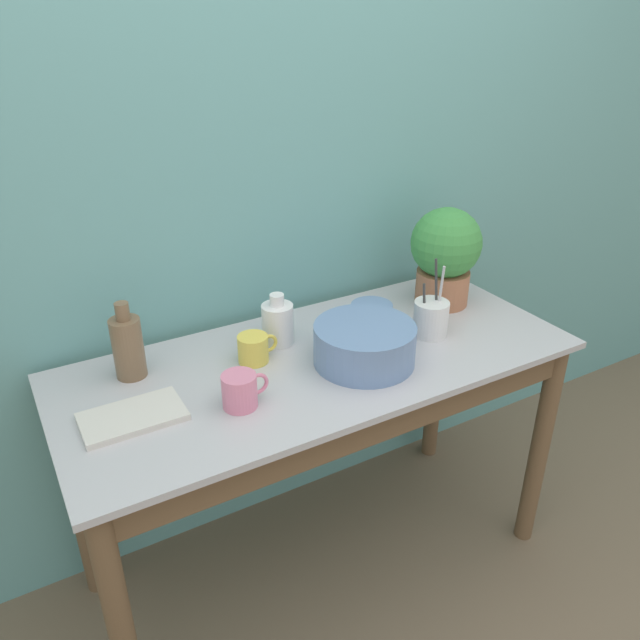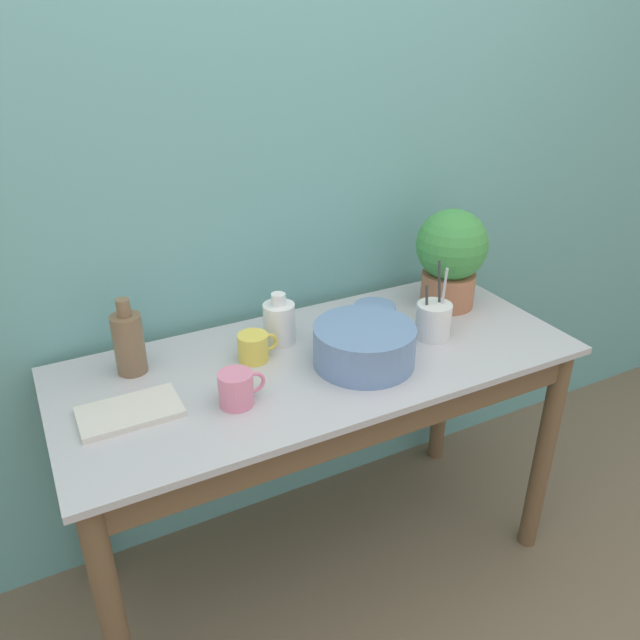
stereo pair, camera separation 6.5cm
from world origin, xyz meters
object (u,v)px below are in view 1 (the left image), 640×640
bowl_small_blue (371,315)px  bottle_short (278,323)px  bottle_tall (128,346)px  bowl_wash_large (364,344)px  potted_plant (445,253)px  mug_yellow (254,348)px  mug_pink (240,390)px  utensil_cup (431,318)px  tray_board (133,417)px

bowl_small_blue → bottle_short: bearing=172.4°
bottle_tall → bowl_wash_large: bearing=-23.5°
bowl_wash_large → potted_plant: bearing=24.2°
mug_yellow → bowl_small_blue: size_ratio=0.91×
bowl_small_blue → mug_pink: bearing=-158.8°
bowl_small_blue → utensil_cup: bearing=-50.6°
bowl_small_blue → potted_plant: bearing=3.3°
utensil_cup → mug_yellow: bearing=167.1°
potted_plant → bottle_tall: bearing=176.8°
utensil_cup → tray_board: (-0.89, 0.02, -0.05)m
potted_plant → bottle_short: 0.61m
bowl_wash_large → bottle_short: bearing=125.6°
mug_yellow → bowl_small_blue: (0.41, 0.02, -0.01)m
mug_yellow → bottle_tall: bearing=163.3°
potted_plant → mug_pink: 0.86m
bottle_tall → utensil_cup: utensil_cup is taller
bottle_tall → bowl_small_blue: size_ratio=1.66×
potted_plant → utensil_cup: 0.27m
tray_board → bowl_small_blue: bearing=9.3°
bottle_tall → mug_pink: size_ratio=1.76×
bottle_short → utensil_cup: 0.46m
bowl_wash_large → mug_pink: size_ratio=2.30×
bottle_short → bowl_small_blue: size_ratio=1.20×
bowl_wash_large → bottle_short: bottle_short is taller
bowl_small_blue → tray_board: 0.79m
mug_yellow → mug_pink: bearing=-123.1°
bottle_short → mug_pink: (-0.22, -0.24, -0.02)m
bowl_small_blue → tray_board: bearing=-170.7°
mug_yellow → tray_board: mug_yellow is taller
bowl_wash_large → bottle_tall: bearing=156.5°
mug_yellow → tray_board: size_ratio=0.48×
bottle_short → mug_yellow: bottle_short is taller
bottle_short → mug_pink: size_ratio=1.27×
bowl_wash_large → tray_board: size_ratio=1.16×
mug_pink → bowl_small_blue: size_ratio=0.95×
potted_plant → bowl_small_blue: 0.32m
bottle_tall → bowl_small_blue: (0.73, -0.07, -0.06)m
bottle_tall → bottle_short: bottle_tall is taller
bowl_wash_large → bottle_tall: 0.63m
potted_plant → bowl_wash_large: 0.49m
bowl_wash_large → utensil_cup: size_ratio=1.21×
tray_board → mug_yellow: bearing=15.9°
bowl_small_blue → utensil_cup: size_ratio=0.56×
mug_yellow → potted_plant: bearing=3.2°
bottle_short → tray_board: size_ratio=0.64×
bowl_wash_large → mug_pink: (-0.38, -0.02, -0.01)m
potted_plant → bowl_small_blue: bearing=-176.7°
bottle_short → tray_board: bottle_short is taller
potted_plant → utensil_cup: size_ratio=1.39×
utensil_cup → potted_plant: bearing=42.3°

